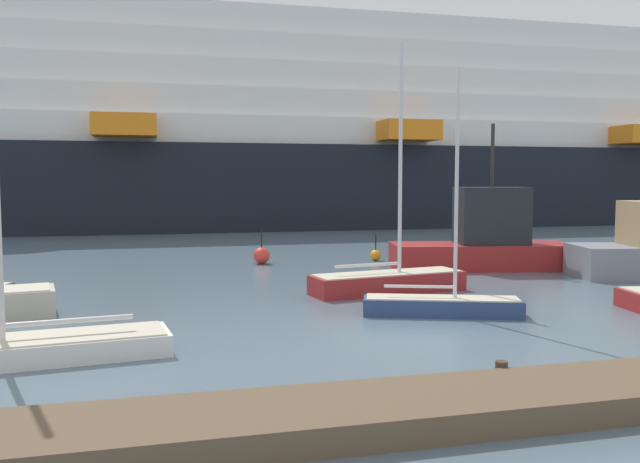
# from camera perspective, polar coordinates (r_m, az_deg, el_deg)

# --- Properties ---
(ground_plane) EXTENTS (600.00, 600.00, 0.00)m
(ground_plane) POSITION_cam_1_polar(r_m,az_deg,el_deg) (17.04, 8.31, -9.21)
(ground_plane) COLOR slate
(dock_pier) EXTENTS (27.59, 2.32, 0.57)m
(dock_pier) POSITION_cam_1_polar(r_m,az_deg,el_deg) (12.47, 18.02, -13.43)
(dock_pier) COLOR brown
(dock_pier) RESTS_ON ground_plane
(sailboat_0) EXTENTS (4.73, 2.60, 7.25)m
(sailboat_0) POSITION_cam_1_polar(r_m,az_deg,el_deg) (20.06, 10.48, -6.04)
(sailboat_0) COLOR navy
(sailboat_0) RESTS_ON ground_plane
(sailboat_2) EXTENTS (6.31, 2.37, 8.73)m
(sailboat_2) POSITION_cam_1_polar(r_m,az_deg,el_deg) (16.19, -23.95, -8.81)
(sailboat_2) COLOR white
(sailboat_2) RESTS_ON ground_plane
(sailboat_4) EXTENTS (5.82, 2.38, 8.78)m
(sailboat_4) POSITION_cam_1_polar(r_m,az_deg,el_deg) (23.73, 5.91, -4.13)
(sailboat_4) COLOR maroon
(sailboat_4) RESTS_ON ground_plane
(fishing_boat_0) EXTENTS (8.43, 4.25, 6.49)m
(fishing_boat_0) POSITION_cam_1_polar(r_m,az_deg,el_deg) (30.69, 14.05, -0.72)
(fishing_boat_0) COLOR maroon
(fishing_boat_0) RESTS_ON ground_plane
(channel_buoy_0) EXTENTS (0.79, 0.79, 1.73)m
(channel_buoy_0) POSITION_cam_1_polar(r_m,az_deg,el_deg) (31.62, -5.05, -2.07)
(channel_buoy_0) COLOR red
(channel_buoy_0) RESTS_ON ground_plane
(channel_buoy_1) EXTENTS (0.55, 0.55, 1.32)m
(channel_buoy_1) POSITION_cam_1_polar(r_m,az_deg,el_deg) (32.82, 4.81, -2.03)
(channel_buoy_1) COLOR orange
(channel_buoy_1) RESTS_ON ground_plane
(cruise_ship) EXTENTS (122.20, 20.26, 23.79)m
(cruise_ship) POSITION_cam_1_polar(r_m,az_deg,el_deg) (58.71, -5.67, 8.07)
(cruise_ship) COLOR black
(cruise_ship) RESTS_ON ground_plane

